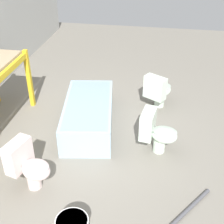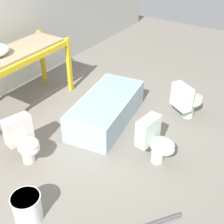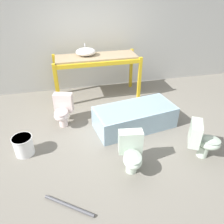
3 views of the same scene
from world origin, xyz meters
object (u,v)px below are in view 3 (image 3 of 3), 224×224
Objects in this scene: toilet_far at (63,110)px; bucket_white at (24,145)px; toilet_extra at (202,139)px; sink_basin at (86,52)px; bathtub_main at (135,116)px; toilet_near at (131,152)px.

toilet_far is 1.84× the size of bucket_white.
toilet_far is at bearing 47.19° from bucket_white.
toilet_far is 1.00× the size of toilet_extra.
sink_basin is 1.93m from bathtub_main.
bathtub_main is 2.64× the size of toilet_far.
toilet_near is 1.84× the size of bucket_white.
bathtub_main is at bearing -65.30° from sink_basin.
toilet_extra reaches higher than bathtub_main.
bucket_white is (-2.89, 0.71, -0.16)m from toilet_extra.
toilet_extra is (1.22, 0.03, 0.00)m from toilet_near.
sink_basin reaches higher than toilet_far.
bucket_white is at bearing 164.20° from toilet_near.
toilet_far is at bearing 131.07° from toilet_near.
sink_basin is 0.28× the size of bathtub_main.
toilet_extra is at bearing -59.75° from sink_basin.
toilet_far is at bearing 154.10° from bathtub_main.
toilet_extra is (1.52, -2.61, -0.79)m from sink_basin.
toilet_far reaches higher than bathtub_main.
toilet_far and toilet_extra have the same top height.
toilet_extra is at bearing -18.60° from toilet_far.
sink_basin is 1.34× the size of bucket_white.
bathtub_main is at bearing 77.24° from toilet_near.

